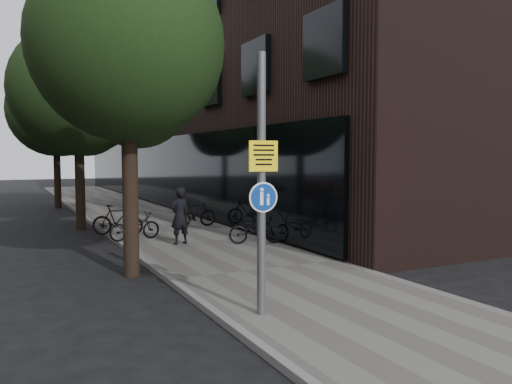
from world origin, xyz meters
TOP-DOWN VIEW (x-y plane):
  - ground at (0.00, 0.00)m, footprint 120.00×120.00m
  - sidewalk at (0.25, 10.00)m, footprint 4.50×60.00m
  - curb_edge at (-2.00, 10.00)m, footprint 0.15×60.00m
  - building_right_dark_brick at (8.50, 22.00)m, footprint 12.00×40.00m
  - street_tree_near at (-2.53, 4.64)m, footprint 4.40×4.40m
  - street_tree_mid at (-2.53, 13.14)m, footprint 5.00×5.00m
  - street_tree_far at (-2.53, 22.14)m, footprint 5.00×5.00m
  - signpost at (-1.37, 0.32)m, footprint 0.51×0.15m
  - pedestrian at (-0.46, 7.45)m, footprint 0.71×0.56m
  - parked_bike_facade_near at (1.66, 6.50)m, footprint 1.78×1.05m
  - parked_bike_facade_far at (1.24, 10.79)m, footprint 1.68×0.53m
  - parked_bike_curb_near at (-1.51, 8.83)m, footprint 1.75×0.87m
  - parked_bike_curb_far at (-1.80, 10.05)m, footprint 1.76×1.20m

SIDE VIEW (x-z plane):
  - ground at x=0.00m, z-range 0.00..0.00m
  - sidewalk at x=0.25m, z-range 0.00..0.12m
  - curb_edge at x=-2.00m, z-range 0.00..0.13m
  - parked_bike_curb_near at x=-1.51m, z-range 0.12..1.00m
  - parked_bike_facade_near at x=1.66m, z-range 0.12..1.00m
  - parked_bike_facade_far at x=1.24m, z-range 0.12..1.12m
  - parked_bike_curb_far at x=-1.80m, z-range 0.12..1.15m
  - pedestrian at x=-0.46m, z-range 0.12..1.86m
  - signpost at x=-1.37m, z-range 0.14..4.51m
  - street_tree_near at x=-2.53m, z-range 1.36..8.86m
  - street_tree_mid at x=-2.53m, z-range 1.21..9.01m
  - street_tree_far at x=-2.53m, z-range 1.21..9.01m
  - building_right_dark_brick at x=8.50m, z-range 0.00..18.00m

